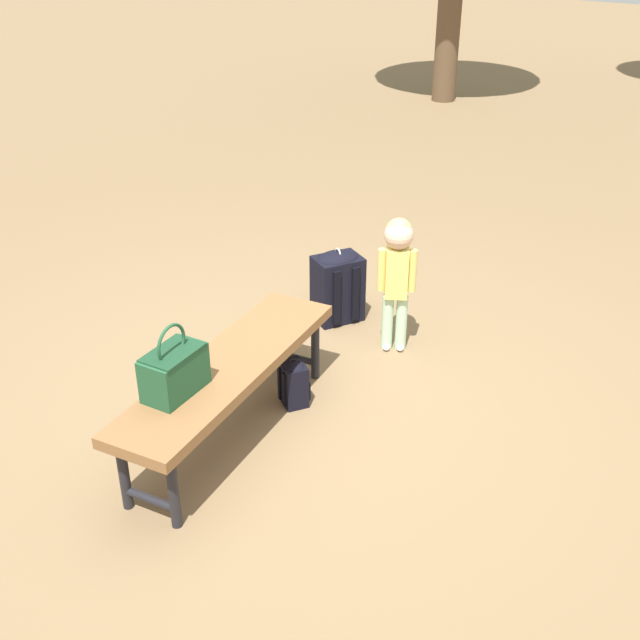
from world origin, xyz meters
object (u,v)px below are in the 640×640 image
backpack_large (337,284)px  child_standing (397,265)px  park_bench (229,372)px  handbag (174,370)px  backpack_small (293,381)px

backpack_large → child_standing: bearing=-104.0°
park_bench → handbag: handbag is taller
park_bench → backpack_small: bearing=-12.2°
handbag → child_standing: size_ratio=0.42×
child_standing → backpack_large: 0.62m
park_bench → child_standing: size_ratio=1.87×
park_bench → child_standing: child_standing is taller
backpack_large → backpack_small: 1.04m
park_bench → child_standing: 1.32m
child_standing → backpack_small: bearing=169.1°
handbag → backpack_large: (1.75, 0.22, -0.32)m
child_standing → backpack_large: bearing=76.0°
backpack_large → park_bench: bearing=-169.7°
park_bench → backpack_small: park_bench is taller
park_bench → child_standing: (1.28, -0.26, 0.19)m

